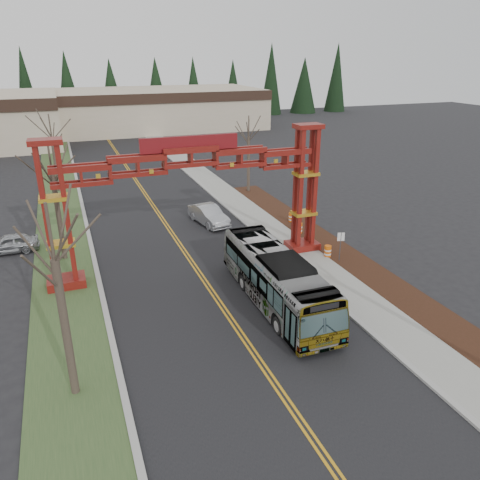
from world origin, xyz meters
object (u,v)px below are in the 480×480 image
bare_tree_median_far (52,138)px  parked_car_near_a (9,244)px  street_sign (341,241)px  barrel_north (291,218)px  gateway_arch (191,179)px  barrel_south (328,252)px  transit_bus (276,279)px  retail_building_east (155,109)px  bare_tree_right_far (249,137)px  bare_tree_median_mid (52,173)px  silver_sedan (209,215)px  bare_tree_median_near (55,261)px  barrel_mid (299,229)px

bare_tree_median_far → parked_car_near_a: bearing=-103.0°
street_sign → barrel_north: bearing=86.4°
gateway_arch → barrel_south: bearing=-11.9°
barrel_south → transit_bus: bearing=-143.4°
bare_tree_median_far → street_sign: size_ratio=3.64×
retail_building_east → bare_tree_right_far: size_ratio=5.01×
transit_bus → bare_tree_median_mid: size_ratio=1.33×
bare_tree_median_mid → street_sign: size_ratio=3.89×
retail_building_east → silver_sedan: bearing=-97.0°
transit_bus → bare_tree_median_near: bearing=-159.6°
parked_car_near_a → bare_tree_right_far: (21.58, 8.46, 4.87)m
bare_tree_median_mid → retail_building_east: bearing=72.6°
silver_sedan → parked_car_near_a: (-14.95, -0.68, -0.11)m
parked_car_near_a → gateway_arch: bearing=58.1°
barrel_south → barrel_north: bearing=83.0°
silver_sedan → parked_car_near_a: size_ratio=1.20×
retail_building_east → barrel_mid: retail_building_east is taller
gateway_arch → barrel_south: gateway_arch is taller
retail_building_east → parked_car_near_a: 59.15m
silver_sedan → barrel_mid: 7.57m
parked_car_near_a → street_sign: (20.93, -9.72, 0.85)m
silver_sedan → bare_tree_median_far: bare_tree_median_far is taller
transit_bus → bare_tree_median_near: size_ratio=1.32×
bare_tree_median_far → barrel_north: size_ratio=8.70×
bare_tree_right_far → street_sign: bearing=-92.0°
retail_building_east → street_sign: bearing=-90.6°
bare_tree_right_far → bare_tree_median_near: bearing=-125.1°
barrel_north → bare_tree_median_mid: bearing=-176.6°
bare_tree_median_near → bare_tree_right_far: (18.00, 25.66, -0.50)m
gateway_arch → barrel_mid: gateway_arch is taller
gateway_arch → bare_tree_median_mid: (-8.00, 4.38, 0.03)m
parked_car_near_a → bare_tree_median_near: bare_tree_median_near is taller
retail_building_east → silver_sedan: size_ratio=8.06×
bare_tree_median_mid → bare_tree_median_far: bare_tree_median_mid is taller
barrel_mid → silver_sedan: bearing=140.9°
parked_car_near_a → street_sign: bearing=64.2°
gateway_arch → silver_sedan: size_ratio=3.86×
bare_tree_median_mid → bare_tree_median_near: bearing=-90.0°
street_sign → gateway_arch: bearing=163.5°
bare_tree_right_far → barrel_mid: size_ratio=8.08×
retail_building_east → parked_car_near_a: retail_building_east is taller
parked_car_near_a → barrel_mid: parked_car_near_a is taller
bare_tree_median_far → bare_tree_median_mid: bearing=-90.0°
retail_building_east → bare_tree_median_mid: size_ratio=4.60×
silver_sedan → barrel_north: (6.50, -2.20, -0.33)m
bare_tree_median_near → bare_tree_right_far: 31.34m
bare_tree_median_far → street_sign: bare_tree_median_far is taller
bare_tree_median_mid → barrel_south: 18.93m
bare_tree_right_far → parked_car_near_a: bearing=-158.6°
retail_building_east → bare_tree_median_far: size_ratio=4.92×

